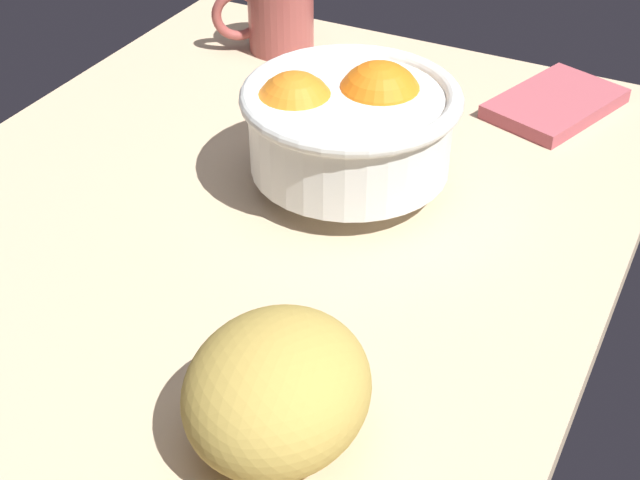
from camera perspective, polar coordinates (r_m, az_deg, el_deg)
ground_plane at (r=86.11cm, az=-3.65°, el=1.55°), size 82.10×65.77×3.00cm
fruit_bowl at (r=84.55cm, az=1.82°, el=7.41°), size 20.55×20.55×11.92cm
bread_loaf at (r=60.51cm, az=-2.73°, el=-9.45°), size 15.71×14.10×8.71cm
napkin_folded at (r=103.70cm, az=14.69°, el=8.37°), size 17.51×14.02×1.57cm
mug at (r=113.29cm, az=-2.71°, el=14.20°), size 9.39×11.30×9.45cm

